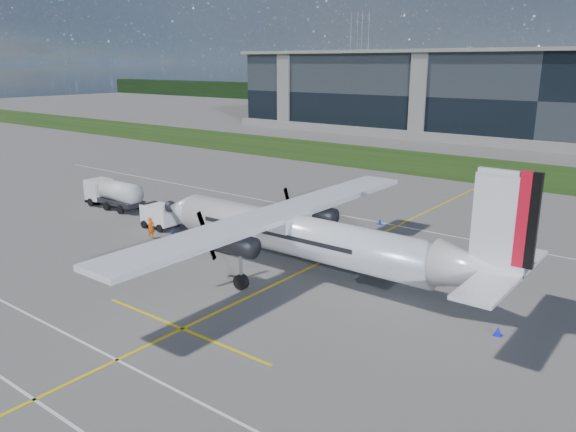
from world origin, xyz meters
name	(u,v)px	position (x,y,z in m)	size (l,w,h in m)	color
ground	(461,180)	(0.00, 40.00, 0.00)	(400.00, 400.00, 0.00)	#5E5C59
grass_strip	(484,170)	(0.00, 48.00, 0.02)	(400.00, 18.00, 0.04)	#1C360E
terminal_building	(554,98)	(0.00, 80.00, 7.50)	(120.00, 20.00, 15.00)	black
pylon_west	(359,57)	(-80.00, 150.00, 15.00)	(9.00, 4.60, 30.00)	gray
yellow_taxiway_centerline	(347,250)	(3.00, 10.00, 0.01)	(0.20, 70.00, 0.01)	yellow
turboprop_aircraft	(309,214)	(3.85, 4.03, 4.17)	(26.80, 27.79, 8.34)	white
fuel_tanker_truck	(111,194)	(-21.44, 7.09, 1.32)	(7.05, 2.29, 2.64)	silver
baggage_tug	(160,216)	(-12.37, 5.41, 0.97)	(3.23, 1.94, 1.94)	white
ground_crew_person	(151,226)	(-10.62, 3.08, 0.96)	(0.78, 0.56, 1.93)	#F25907
safety_cone_stbdwing	(380,221)	(1.61, 17.49, 0.25)	(0.36, 0.36, 0.50)	#0E10EF
safety_cone_nose_stbd	(203,233)	(-7.77, 5.90, 0.25)	(0.36, 0.36, 0.50)	#0E10EF
safety_cone_tail	(498,331)	(16.14, 3.25, 0.25)	(0.36, 0.36, 0.50)	#0E10EF
safety_cone_nose_port	(171,243)	(-7.86, 2.61, 0.25)	(0.36, 0.36, 0.50)	#0E10EF
safety_cone_fwd	(173,233)	(-9.77, 4.49, 0.25)	(0.36, 0.36, 0.50)	#0E10EF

